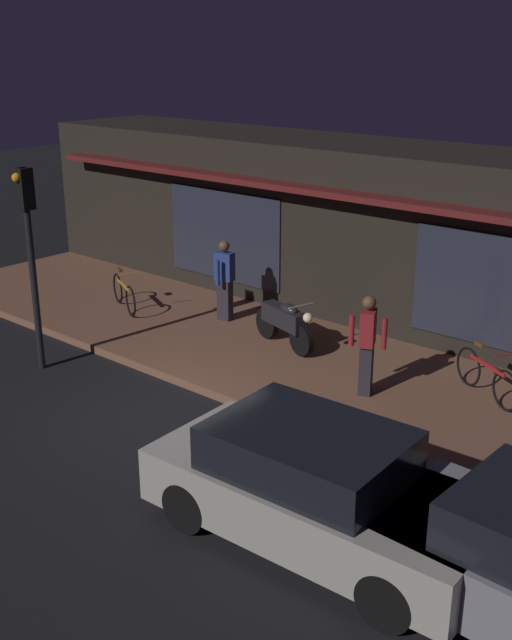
# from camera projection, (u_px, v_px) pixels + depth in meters

# --- Properties ---
(ground_plane) EXTENTS (60.00, 60.00, 0.00)m
(ground_plane) POSITION_uv_depth(u_px,v_px,m) (161.00, 417.00, 12.22)
(ground_plane) COLOR black
(sidewalk_slab) EXTENTS (18.00, 4.00, 0.15)m
(sidewalk_slab) POSITION_uv_depth(u_px,v_px,m) (280.00, 357.00, 14.35)
(sidewalk_slab) COLOR brown
(sidewalk_slab) RESTS_ON ground_plane
(storefront_building) EXTENTS (18.00, 3.30, 3.60)m
(storefront_building) POSITION_uv_depth(u_px,v_px,m) (382.00, 233.00, 16.19)
(storefront_building) COLOR black
(storefront_building) RESTS_ON ground_plane
(motorcycle) EXTENTS (1.67, 0.70, 0.97)m
(motorcycle) POSITION_uv_depth(u_px,v_px,m) (285.00, 322.00, 14.47)
(motorcycle) COLOR black
(motorcycle) RESTS_ON sidewalk_slab
(bicycle_parked) EXTENTS (1.46, 0.87, 0.91)m
(bicycle_parked) POSITION_uv_depth(u_px,v_px,m) (486.00, 376.00, 12.45)
(bicycle_parked) COLOR black
(bicycle_parked) RESTS_ON sidewalk_slab
(bicycle_extra) EXTENTS (1.52, 0.74, 0.91)m
(bicycle_extra) POSITION_uv_depth(u_px,v_px,m) (124.00, 293.00, 16.56)
(bicycle_extra) COLOR black
(bicycle_extra) RESTS_ON sidewalk_slab
(person_photographer) EXTENTS (0.41, 0.62, 1.67)m
(person_photographer) POSITION_uv_depth(u_px,v_px,m) (225.00, 279.00, 15.77)
(person_photographer) COLOR #28232D
(person_photographer) RESTS_ON sidewalk_slab
(person_bystander) EXTENTS (0.59, 0.44, 1.67)m
(person_bystander) POSITION_uv_depth(u_px,v_px,m) (367.00, 343.00, 12.40)
(person_bystander) COLOR #28232D
(person_bystander) RESTS_ON sidewalk_slab
(traffic_light_pole) EXTENTS (0.24, 0.33, 3.60)m
(traffic_light_pole) POSITION_uv_depth(u_px,v_px,m) (29.00, 234.00, 13.23)
(traffic_light_pole) COLOR black
(traffic_light_pole) RESTS_ON ground_plane
(parked_car_near) EXTENTS (4.17, 1.93, 1.42)m
(parked_car_near) POSITION_uv_depth(u_px,v_px,m) (315.00, 487.00, 8.99)
(parked_car_near) COLOR black
(parked_car_near) RESTS_ON ground_plane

